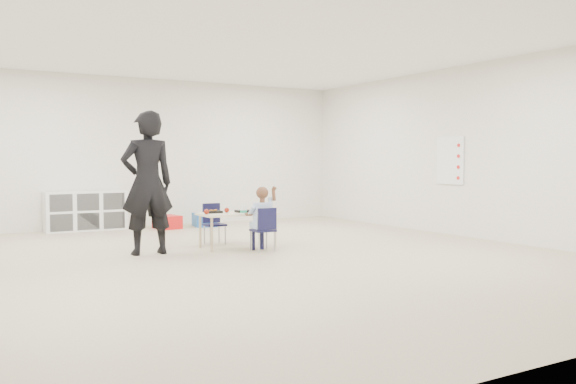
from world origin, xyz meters
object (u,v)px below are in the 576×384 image
chair_near (263,229)px  adult (147,183)px  child (263,217)px  cubby_shelf (86,211)px  table (238,230)px

chair_near → adult: size_ratio=0.32×
adult → child: bearing=161.3°
cubby_shelf → adult: bearing=-88.0°
table → child: child is taller
cubby_shelf → adult: (0.11, -3.24, 0.60)m
adult → cubby_shelf: bearing=-86.5°
child → cubby_shelf: 4.09m
cubby_shelf → child: bearing=-67.5°
chair_near → adult: 1.68m
chair_near → child: (0.00, 0.00, 0.17)m
chair_near → adult: (-1.45, 0.53, 0.65)m
child → adult: 1.62m
child → cubby_shelf: bearing=113.2°
table → child: bearing=-73.1°
chair_near → cubby_shelf: 4.09m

